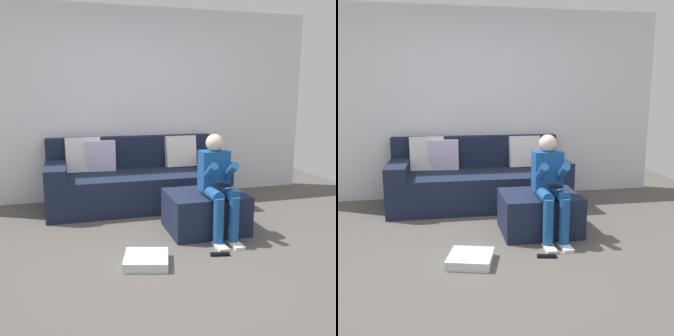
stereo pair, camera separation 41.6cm
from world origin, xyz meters
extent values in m
plane|color=#544F49|center=(0.00, 0.00, 0.00)|extent=(6.98, 6.98, 0.00)
cube|color=silver|center=(0.00, 2.21, 1.30)|extent=(5.37, 0.10, 2.60)
cube|color=#192138|center=(0.04, 1.67, 0.23)|extent=(2.29, 0.98, 0.45)
cube|color=#192138|center=(0.04, 2.07, 0.66)|extent=(2.29, 0.17, 0.43)
cube|color=#192138|center=(-0.98, 1.67, 0.53)|extent=(0.25, 0.98, 0.16)
cube|color=#192138|center=(1.06, 1.67, 0.53)|extent=(0.25, 0.98, 0.16)
cube|color=white|center=(-0.63, 1.92, 0.67)|extent=(0.46, 0.17, 0.46)
cube|color=silver|center=(-0.41, 1.91, 0.65)|extent=(0.41, 0.15, 0.40)
cube|color=white|center=(0.71, 1.92, 0.66)|extent=(0.43, 0.19, 0.44)
cube|color=#192138|center=(0.57, 0.58, 0.21)|extent=(0.81, 0.66, 0.42)
cube|color=#194C8C|center=(0.63, 0.50, 0.68)|extent=(0.29, 0.19, 0.40)
sphere|color=beige|center=(0.63, 0.50, 0.97)|extent=(0.18, 0.18, 0.18)
cylinder|color=#194C8C|center=(0.55, 0.32, 0.48)|extent=(0.12, 0.35, 0.12)
cylinder|color=#194C8C|center=(0.55, 0.15, 0.26)|extent=(0.10, 0.10, 0.45)
cube|color=white|center=(0.55, 0.09, 0.01)|extent=(0.10, 0.22, 0.03)
cylinder|color=#194C8C|center=(0.52, 0.37, 0.68)|extent=(0.08, 0.34, 0.27)
cylinder|color=#194C8C|center=(0.71, 0.32, 0.48)|extent=(0.12, 0.35, 0.12)
cylinder|color=#194C8C|center=(0.71, 0.15, 0.26)|extent=(0.10, 0.10, 0.45)
cube|color=white|center=(0.71, 0.09, 0.01)|extent=(0.10, 0.22, 0.03)
cylinder|color=#194C8C|center=(0.73, 0.36, 0.67)|extent=(0.08, 0.36, 0.29)
cube|color=black|center=(0.63, 0.24, 0.58)|extent=(0.14, 0.06, 0.03)
cube|color=silver|center=(-0.22, -0.07, 0.04)|extent=(0.46, 0.46, 0.08)
cube|color=black|center=(0.48, -0.07, 0.01)|extent=(0.18, 0.08, 0.02)
camera|label=1|loc=(-0.84, -3.09, 1.48)|focal=40.51mm
camera|label=2|loc=(-0.44, -3.18, 1.48)|focal=40.51mm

